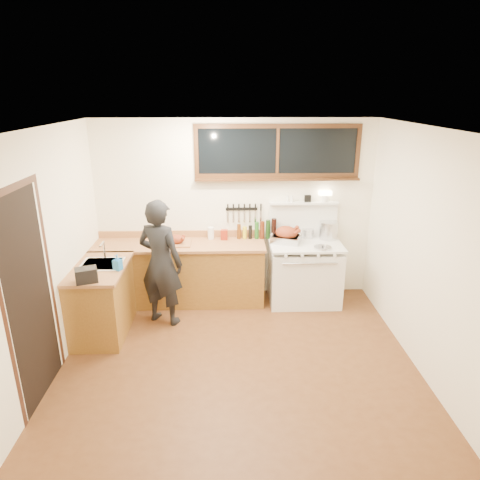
{
  "coord_description": "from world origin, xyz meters",
  "views": [
    {
      "loc": [
        -0.11,
        -4.27,
        2.92
      ],
      "look_at": [
        0.05,
        0.85,
        1.15
      ],
      "focal_mm": 32.0,
      "sensor_mm": 36.0,
      "label": 1
    }
  ],
  "objects_px": {
    "vintage_stove": "(304,271)",
    "man": "(161,263)",
    "roast_turkey": "(286,236)",
    "cutting_board": "(176,241)"
  },
  "relations": [
    {
      "from": "man",
      "to": "cutting_board",
      "type": "bearing_deg",
      "value": 75.33
    },
    {
      "from": "man",
      "to": "cutting_board",
      "type": "xyz_separation_m",
      "value": [
        0.14,
        0.55,
        0.11
      ]
    },
    {
      "from": "vintage_stove",
      "to": "man",
      "type": "bearing_deg",
      "value": -164.69
    },
    {
      "from": "vintage_stove",
      "to": "cutting_board",
      "type": "xyz_separation_m",
      "value": [
        -1.83,
        0.0,
        0.49
      ]
    },
    {
      "from": "man",
      "to": "roast_turkey",
      "type": "height_order",
      "value": "man"
    },
    {
      "from": "vintage_stove",
      "to": "roast_turkey",
      "type": "relative_size",
      "value": 3.33
    },
    {
      "from": "cutting_board",
      "to": "roast_turkey",
      "type": "distance_m",
      "value": 1.56
    },
    {
      "from": "man",
      "to": "roast_turkey",
      "type": "distance_m",
      "value": 1.81
    },
    {
      "from": "cutting_board",
      "to": "vintage_stove",
      "type": "bearing_deg",
      "value": -0.13
    },
    {
      "from": "cutting_board",
      "to": "roast_turkey",
      "type": "bearing_deg",
      "value": 1.45
    }
  ]
}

